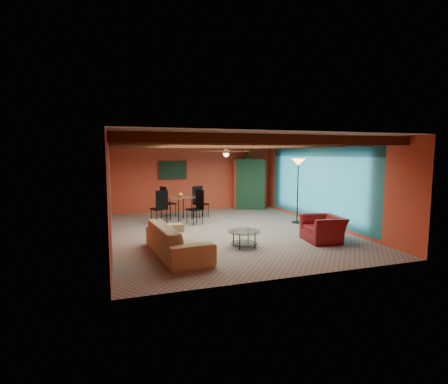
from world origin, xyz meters
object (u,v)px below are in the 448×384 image
object	(u,v)px
dining_table	(181,204)
floor_lamp	(298,191)
armchair	(323,229)
potted_plant	(248,155)
sofa	(177,239)
coffee_table	(244,239)
armoire	(248,185)
vase	(181,185)

from	to	relation	value
dining_table	floor_lamp	distance (m)	3.98
armchair	potted_plant	xyz separation A→B (m)	(0.15, 5.61, 1.92)
sofa	potted_plant	world-z (taller)	potted_plant
coffee_table	armchair	bearing A→B (deg)	-3.37
dining_table	potted_plant	distance (m)	3.94
dining_table	potted_plant	xyz separation A→B (m)	(3.16, 1.65, 1.68)
floor_lamp	armchair	bearing A→B (deg)	-104.33
sofa	armoire	distance (m)	6.92
sofa	dining_table	distance (m)	4.05
armchair	potted_plant	distance (m)	5.93
armoire	floor_lamp	bearing A→B (deg)	-59.59
armchair	potted_plant	world-z (taller)	potted_plant
armoire	potted_plant	xyz separation A→B (m)	(0.00, 0.00, 1.24)
armoire	potted_plant	size ratio (longest dim) A/B	4.35
coffee_table	floor_lamp	xyz separation A→B (m)	(2.78, 2.22, 0.86)
armchair	potted_plant	bearing A→B (deg)	-175.31
coffee_table	armoire	world-z (taller)	armoire
sofa	floor_lamp	world-z (taller)	floor_lamp
armoire	vase	bearing A→B (deg)	-129.84
coffee_table	vase	size ratio (longest dim) A/B	4.41
sofa	vase	bearing A→B (deg)	-18.28
armchair	vase	world-z (taller)	vase
armchair	armoire	distance (m)	5.65
potted_plant	vase	xyz separation A→B (m)	(-3.16, -1.65, -1.03)
coffee_table	armoire	bearing A→B (deg)	66.98
armchair	coffee_table	world-z (taller)	armchair
dining_table	armoire	world-z (taller)	armoire
armchair	potted_plant	size ratio (longest dim) A/B	2.22
armoire	vase	world-z (taller)	armoire
potted_plant	floor_lamp	bearing A→B (deg)	-82.13
coffee_table	dining_table	bearing A→B (deg)	102.22
potted_plant	vase	size ratio (longest dim) A/B	2.55
dining_table	vase	xyz separation A→B (m)	(-0.00, 0.00, 0.66)
sofa	dining_table	bearing A→B (deg)	-18.28
coffee_table	floor_lamp	bearing A→B (deg)	38.67
potted_plant	coffee_table	bearing A→B (deg)	-113.02
floor_lamp	coffee_table	bearing A→B (deg)	-141.33
armoire	floor_lamp	size ratio (longest dim) A/B	0.94
sofa	coffee_table	distance (m)	1.70
floor_lamp	vase	xyz separation A→B (m)	(-3.61, 1.60, 0.15)
dining_table	potted_plant	world-z (taller)	potted_plant
coffee_table	dining_table	world-z (taller)	dining_table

